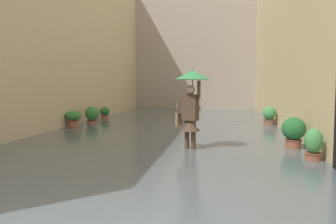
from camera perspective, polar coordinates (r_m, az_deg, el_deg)
ground_plane at (r=13.02m, az=0.86°, el=-3.15°), size 60.00×60.00×0.00m
flood_water at (r=13.01m, az=0.86°, el=-2.81°), size 8.82×26.13×0.15m
building_facade_right at (r=14.62m, az=-19.12°, el=13.53°), size 2.04×24.13×8.17m
building_facade_far at (r=24.07m, az=4.65°, el=13.07°), size 11.62×1.80×10.64m
person_wading at (r=8.43m, az=3.91°, el=2.52°), size 0.88×0.88×2.17m
potted_plant_mid_right at (r=14.41m, az=-12.68°, el=-0.58°), size 0.56×0.56×0.86m
potted_plant_near_right at (r=16.47m, az=-10.52°, el=-0.21°), size 0.46×0.46×0.70m
potted_plant_far_left at (r=14.12m, az=16.63°, el=-0.79°), size 0.52×0.52×0.89m
potted_plant_mid_left at (r=7.85m, az=23.21°, el=-5.43°), size 0.37×0.37×0.83m
potted_plant_near_left at (r=9.17m, az=20.32°, el=-3.26°), size 0.59×0.59×0.93m
potted_plant_far_right at (r=13.40m, az=-15.56°, el=-1.09°), size 0.59×0.59×0.77m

